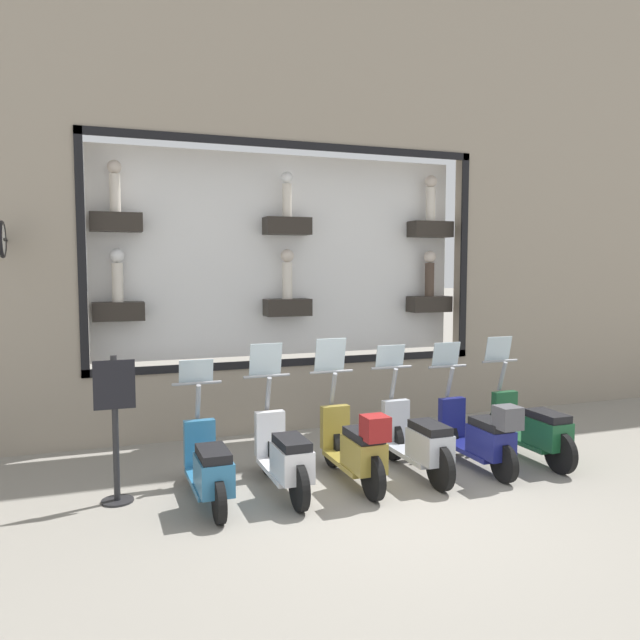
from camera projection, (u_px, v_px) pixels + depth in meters
name	position (u px, v px, depth m)	size (l,w,h in m)	color
ground_plane	(386.00, 505.00, 6.97)	(120.00, 120.00, 0.00)	gray
building_facade	(289.00, 80.00, 9.86)	(1.17, 36.00, 10.95)	gray
scooter_green_0	(533.00, 429.00, 8.49)	(1.81, 0.61, 1.64)	black
scooter_navy_1	(481.00, 435.00, 8.12)	(1.79, 0.60, 1.59)	black
scooter_silver_2	(418.00, 442.00, 7.89)	(1.81, 0.60, 1.59)	black
scooter_olive_3	(356.00, 447.00, 7.53)	(1.81, 0.61, 1.72)	black
scooter_white_4	(285.00, 457.00, 7.28)	(1.81, 0.60, 1.69)	black
scooter_teal_5	(209.00, 468.00, 6.97)	(1.79, 0.61, 1.52)	black
shop_sign_post	(115.00, 424.00, 6.98)	(0.36, 0.45, 1.67)	#232326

